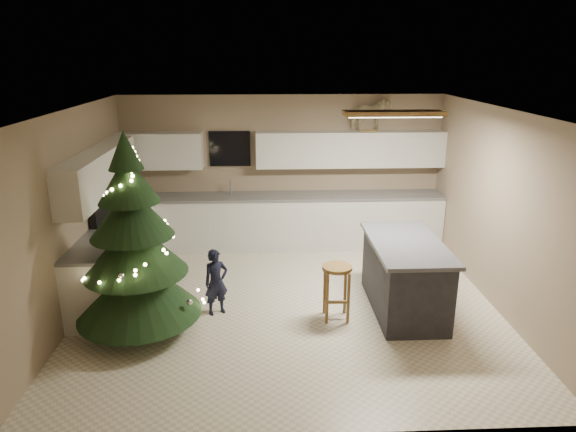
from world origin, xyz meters
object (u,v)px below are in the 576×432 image
at_px(rocking_horse, 370,114).
at_px(christmas_tree, 135,253).
at_px(bar_stool, 337,279).
at_px(toddler, 216,282).
at_px(island, 404,275).

bearing_deg(rocking_horse, christmas_tree, 116.45).
height_order(bar_stool, toddler, toddler).
bearing_deg(island, christmas_tree, -173.28).
bearing_deg(christmas_tree, toddler, 23.48).
relative_size(island, toddler, 1.93).
height_order(toddler, rocking_horse, rocking_horse).
height_order(island, toddler, island).
height_order(bar_stool, rocking_horse, rocking_horse).
relative_size(bar_stool, toddler, 0.82).
bearing_deg(rocking_horse, toddler, 121.33).
bearing_deg(christmas_tree, island, 6.72).
distance_m(bar_stool, toddler, 1.55).
bearing_deg(christmas_tree, bar_stool, 4.31).
distance_m(bar_stool, christmas_tree, 2.48).
height_order(island, christmas_tree, christmas_tree).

